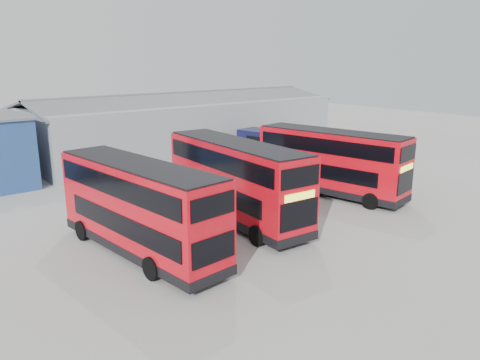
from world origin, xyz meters
TOP-DOWN VIEW (x-y plane):
  - ground_plane at (0.00, 0.00)m, footprint 120.00×120.00m
  - maintenance_shed at (8.00, 20.00)m, footprint 30.50×12.00m
  - double_decker_left at (-8.01, -0.68)m, footprint 3.35×10.67m
  - double_decker_centre at (-1.55, 0.12)m, footprint 3.59×11.02m
  - double_decker_right at (6.76, 0.12)m, footprint 4.10×10.66m
  - single_decker_blue at (10.76, 7.40)m, footprint 4.29×10.95m

SIDE VIEW (x-z plane):
  - ground_plane at x=0.00m, z-range 0.00..0.00m
  - single_decker_blue at x=10.76m, z-range -0.01..2.89m
  - double_decker_right at x=6.76m, z-range -0.01..4.40m
  - double_decker_left at x=-8.01m, z-range -0.01..4.43m
  - double_decker_centre at x=-1.55m, z-range -0.01..4.57m
  - maintenance_shed at x=8.00m, z-range -0.34..5.55m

